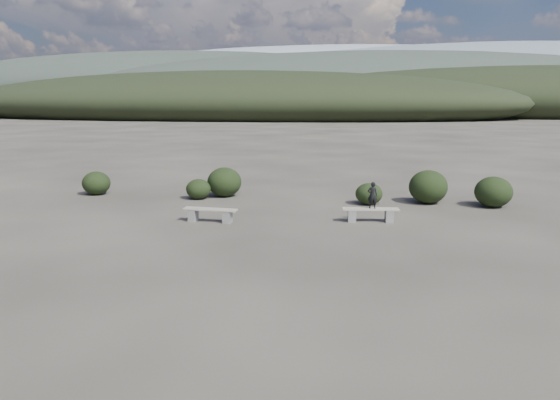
# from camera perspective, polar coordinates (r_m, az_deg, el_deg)

# --- Properties ---
(ground) EXTENTS (1200.00, 1200.00, 0.00)m
(ground) POSITION_cam_1_polar(r_m,az_deg,el_deg) (12.21, -3.49, -8.10)
(ground) COLOR #322D27
(ground) RESTS_ON ground
(bench_left) EXTENTS (1.77, 0.48, 0.44)m
(bench_left) POSITION_cam_1_polar(r_m,az_deg,el_deg) (17.52, -7.31, -1.45)
(bench_left) COLOR slate
(bench_left) RESTS_ON ground
(bench_right) EXTENTS (1.82, 0.59, 0.45)m
(bench_right) POSITION_cam_1_polar(r_m,az_deg,el_deg) (17.62, 9.45, -1.42)
(bench_right) COLOR slate
(bench_right) RESTS_ON ground
(seated_person) EXTENTS (0.32, 0.22, 0.85)m
(seated_person) POSITION_cam_1_polar(r_m,az_deg,el_deg) (17.51, 9.64, 0.51)
(seated_person) COLOR black
(seated_person) RESTS_ON bench_right
(shrub_a) EXTENTS (0.96, 0.96, 0.79)m
(shrub_a) POSITION_cam_1_polar(r_m,az_deg,el_deg) (21.50, -8.53, 1.14)
(shrub_a) COLOR black
(shrub_a) RESTS_ON ground
(shrub_b) EXTENTS (1.36, 1.36, 1.17)m
(shrub_b) POSITION_cam_1_polar(r_m,az_deg,el_deg) (21.90, -5.83, 1.88)
(shrub_b) COLOR black
(shrub_b) RESTS_ON ground
(shrub_c) EXTENTS (1.00, 1.00, 0.80)m
(shrub_c) POSITION_cam_1_polar(r_m,az_deg,el_deg) (20.45, 9.28, 0.64)
(shrub_c) COLOR black
(shrub_c) RESTS_ON ground
(shrub_d) EXTENTS (1.43, 1.43, 1.25)m
(shrub_d) POSITION_cam_1_polar(r_m,az_deg,el_deg) (21.11, 15.23, 1.34)
(shrub_d) COLOR black
(shrub_d) RESTS_ON ground
(shrub_e) EXTENTS (1.33, 1.33, 1.11)m
(shrub_e) POSITION_cam_1_polar(r_m,az_deg,el_deg) (21.15, 21.41, 0.79)
(shrub_e) COLOR black
(shrub_e) RESTS_ON ground
(shrub_f) EXTENTS (1.12, 1.12, 0.95)m
(shrub_f) POSITION_cam_1_polar(r_m,az_deg,el_deg) (23.45, -18.65, 1.69)
(shrub_f) COLOR black
(shrub_f) RESTS_ON ground
(mountain_ridges) EXTENTS (500.00, 400.00, 56.00)m
(mountain_ridges) POSITION_cam_1_polar(r_m,az_deg,el_deg) (350.52, 8.28, 11.78)
(mountain_ridges) COLOR black
(mountain_ridges) RESTS_ON ground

